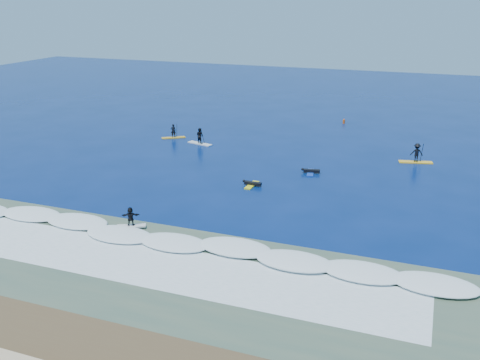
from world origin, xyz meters
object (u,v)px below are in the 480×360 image
at_px(prone_paddler_near, 252,184).
at_px(prone_paddler_far, 311,171).
at_px(sup_paddler_right, 416,154).
at_px(sup_paddler_center, 200,137).
at_px(sup_paddler_left, 173,133).
at_px(wave_surfer, 131,218).
at_px(marker_buoy, 344,121).

xyz_separation_m(prone_paddler_near, prone_paddler_far, (3.88, 5.09, 0.00)).
relative_size(sup_paddler_right, prone_paddler_near, 1.51).
distance_m(sup_paddler_center, sup_paddler_right, 22.39).
bearing_deg(prone_paddler_far, sup_paddler_left, 57.97).
relative_size(sup_paddler_right, wave_surfer, 1.61).
xyz_separation_m(sup_paddler_center, sup_paddler_right, (22.37, 1.12, 0.10)).
bearing_deg(sup_paddler_center, prone_paddler_far, -6.80).
distance_m(sup_paddler_right, wave_surfer, 28.96).
relative_size(prone_paddler_near, prone_paddler_far, 0.97).
bearing_deg(sup_paddler_right, marker_buoy, 110.69).
xyz_separation_m(prone_paddler_far, marker_buoy, (-0.72, 20.87, 0.15)).
bearing_deg(sup_paddler_right, wave_surfer, -140.35).
bearing_deg(wave_surfer, prone_paddler_far, 34.53).
height_order(prone_paddler_near, marker_buoy, marker_buoy).
relative_size(sup_paddler_center, wave_surfer, 1.50).
height_order(sup_paddler_left, prone_paddler_near, sup_paddler_left).
distance_m(sup_paddler_right, prone_paddler_near, 17.30).
relative_size(sup_paddler_center, sup_paddler_right, 0.93).
height_order(sup_paddler_left, prone_paddler_far, sup_paddler_left).
bearing_deg(sup_paddler_left, marker_buoy, 5.29).
bearing_deg(prone_paddler_far, marker_buoy, -8.56).
distance_m(prone_paddler_far, wave_surfer, 18.56).
height_order(sup_paddler_center, prone_paddler_near, sup_paddler_center).
xyz_separation_m(prone_paddler_near, marker_buoy, (3.15, 25.95, 0.16)).
relative_size(prone_paddler_near, marker_buoy, 3.06).
relative_size(sup_paddler_left, marker_buoy, 3.62).
xyz_separation_m(sup_paddler_left, prone_paddler_near, (13.61, -11.97, -0.43)).
distance_m(sup_paddler_left, prone_paddler_near, 18.13).
bearing_deg(marker_buoy, prone_paddler_near, -96.93).
distance_m(sup_paddler_right, marker_buoy, 17.04).
bearing_deg(sup_paddler_left, sup_paddler_right, -34.91).
height_order(sup_paddler_center, prone_paddler_far, sup_paddler_center).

